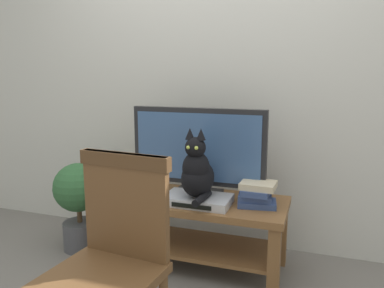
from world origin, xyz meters
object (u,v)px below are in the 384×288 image
object	(u,v)px
tv_stand	(194,218)
media_box	(198,200)
cat	(197,172)
tv	(198,150)
wooden_chair	(112,254)
book_stack	(257,194)
potted_plant	(79,199)

from	to	relation	value
tv_stand	media_box	size ratio (longest dim) A/B	2.88
media_box	cat	bearing A→B (deg)	-86.05
tv	media_box	size ratio (longest dim) A/B	2.17
tv_stand	tv	distance (m)	0.46
wooden_chair	book_stack	world-z (taller)	wooden_chair
book_stack	potted_plant	size ratio (longest dim) A/B	0.39
cat	potted_plant	size ratio (longest dim) A/B	0.67
tv_stand	cat	world-z (taller)	cat
tv	book_stack	bearing A→B (deg)	-11.46
tv	media_box	xyz separation A→B (m)	(0.05, -0.16, -0.29)
tv_stand	potted_plant	bearing A→B (deg)	-177.79
tv_stand	tv	xyz separation A→B (m)	(0.00, 0.07, 0.46)
wooden_chair	media_box	bearing A→B (deg)	85.87
tv	book_stack	xyz separation A→B (m)	(0.41, -0.08, -0.24)
tv_stand	book_stack	xyz separation A→B (m)	(0.41, -0.01, 0.22)
media_box	tv	bearing A→B (deg)	107.87
tv_stand	wooden_chair	size ratio (longest dim) A/B	1.25
cat	wooden_chair	distance (m)	0.92
book_stack	potted_plant	xyz separation A→B (m)	(-1.30, -0.02, -0.17)
tv_stand	media_box	world-z (taller)	media_box
tv	potted_plant	xyz separation A→B (m)	(-0.89, -0.10, -0.41)
book_stack	tv	bearing A→B (deg)	168.54
tv_stand	wooden_chair	world-z (taller)	wooden_chair
tv_stand	wooden_chair	xyz separation A→B (m)	(-0.01, -1.02, 0.23)
book_stack	tv_stand	bearing A→B (deg)	178.19
media_box	potted_plant	world-z (taller)	potted_plant
cat	tv	bearing A→B (deg)	106.65
cat	book_stack	bearing A→B (deg)	15.25
cat	book_stack	distance (m)	0.40
book_stack	cat	bearing A→B (deg)	-164.75
media_box	cat	size ratio (longest dim) A/B	0.96
wooden_chair	book_stack	bearing A→B (deg)	67.09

